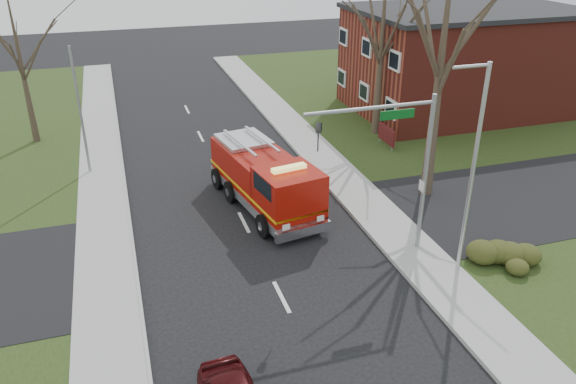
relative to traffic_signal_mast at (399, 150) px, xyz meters
name	(u,v)px	position (x,y,z in m)	size (l,w,h in m)	color
ground	(282,297)	(-5.21, -1.50, -4.71)	(120.00, 120.00, 0.00)	black
sidewalk_right	(429,267)	(0.99, -1.50, -4.63)	(2.40, 80.00, 0.15)	gray
sidewalk_left	(109,328)	(-11.41, -1.50, -4.63)	(2.40, 80.00, 0.15)	gray
brick_building	(463,60)	(13.79, 16.50, -1.05)	(15.40, 10.40, 7.25)	maroon
health_center_sign	(387,135)	(5.29, 11.00, -3.83)	(0.12, 2.00, 1.40)	#4B1114
hedge_corner	(505,258)	(3.79, -2.50, -4.13)	(2.80, 2.00, 0.90)	#2C3413
bare_tree_near	(443,49)	(4.29, 4.50, 2.71)	(6.00, 6.00, 12.00)	#372920
bare_tree_far	(382,33)	(5.79, 13.50, 1.78)	(5.25, 5.25, 10.50)	#372920
bare_tree_left	(19,54)	(-15.21, 18.50, 0.86)	(4.50, 4.50, 9.00)	#372920
traffic_signal_mast	(399,150)	(0.00, 0.00, 0.00)	(5.29, 0.18, 6.80)	gray
streetlight_pole	(472,167)	(1.93, -2.00, -0.16)	(1.48, 0.16, 8.40)	#B7BABF
utility_pole_far	(80,113)	(-12.01, 12.50, -1.21)	(0.14, 0.14, 7.00)	gray
fire_engine	(266,181)	(-3.81, 5.69, -3.30)	(4.03, 8.04, 3.10)	#981007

